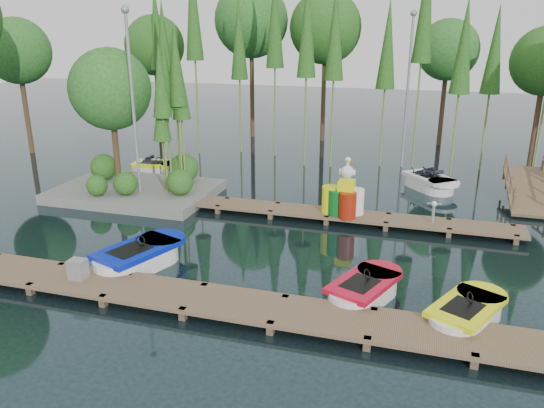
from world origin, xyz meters
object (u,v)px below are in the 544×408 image
(boat_blue, at_px, (139,258))
(drum_cluster, at_px, (347,199))
(boat_yellow_far, at_px, (157,168))
(island, at_px, (127,116))
(utility_cabinet, at_px, (78,269))
(yellow_barrel, at_px, (331,199))
(boat_red, at_px, (364,290))

(boat_blue, xyz_separation_m, drum_cluster, (5.08, 5.22, 0.62))
(boat_yellow_far, bearing_deg, island, -66.91)
(island, bearing_deg, boat_yellow_far, 100.01)
(boat_yellow_far, bearing_deg, boat_blue, -51.40)
(boat_yellow_far, distance_m, utility_cabinet, 11.38)
(boat_blue, bearing_deg, yellow_barrel, 69.77)
(boat_blue, bearing_deg, boat_yellow_far, 135.29)
(utility_cabinet, bearing_deg, island, 111.25)
(island, distance_m, boat_red, 12.34)
(boat_red, xyz_separation_m, yellow_barrel, (-1.90, 5.43, 0.52))
(boat_blue, relative_size, drum_cluster, 1.58)
(boat_red, xyz_separation_m, drum_cluster, (-1.32, 5.27, 0.66))
(yellow_barrel, bearing_deg, drum_cluster, -14.99)
(boat_red, relative_size, drum_cluster, 1.36)
(utility_cabinet, distance_m, yellow_barrel, 8.80)
(boat_blue, xyz_separation_m, boat_red, (6.40, -0.06, -0.04))
(island, height_order, boat_blue, island)
(island, xyz_separation_m, yellow_barrel, (8.35, -0.79, -2.41))
(island, xyz_separation_m, boat_red, (10.25, -6.22, -2.93))
(boat_yellow_far, height_order, yellow_barrel, boat_yellow_far)
(boat_yellow_far, relative_size, utility_cabinet, 5.26)
(island, xyz_separation_m, boat_blue, (3.85, -6.16, -2.89))
(boat_yellow_far, xyz_separation_m, utility_cabinet, (3.56, -10.81, 0.28))
(boat_blue, relative_size, boat_yellow_far, 1.18)
(island, xyz_separation_m, drum_cluster, (8.93, -0.95, -2.28))
(boat_blue, xyz_separation_m, boat_yellow_far, (-4.38, 9.18, -0.01))
(boat_red, relative_size, utility_cabinet, 5.36)
(boat_yellow_far, bearing_deg, boat_red, -27.50)
(boat_blue, height_order, yellow_barrel, yellow_barrel)
(boat_yellow_far, xyz_separation_m, yellow_barrel, (8.89, -3.81, 0.49))
(utility_cabinet, bearing_deg, yellow_barrel, 52.74)
(boat_yellow_far, distance_m, yellow_barrel, 9.68)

